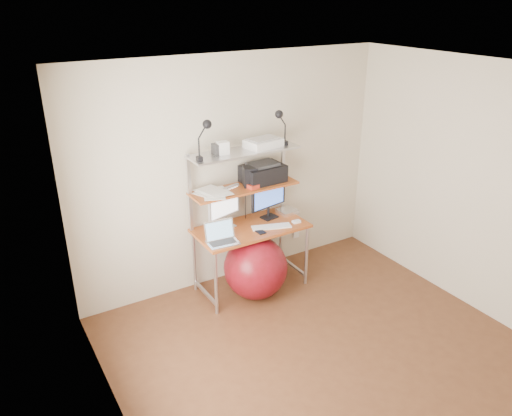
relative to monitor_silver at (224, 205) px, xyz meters
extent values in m
plane|color=brown|center=(0.24, -1.59, -0.99)|extent=(3.60, 3.60, 0.00)
plane|color=white|center=(0.24, -1.59, 1.51)|extent=(3.60, 3.60, 0.00)
plane|color=beige|center=(0.24, 0.21, 0.26)|extent=(3.60, 0.00, 3.60)
plane|color=beige|center=(-1.56, -1.59, 0.26)|extent=(0.00, 3.60, 3.60)
plane|color=beige|center=(2.04, -1.59, 0.26)|extent=(0.00, 3.60, 3.60)
cube|color=#AE5221|center=(0.24, -0.15, -0.27)|extent=(1.20, 0.60, 0.03)
cylinder|color=silver|center=(-0.32, -0.41, -0.64)|extent=(0.04, 0.04, 0.71)
cylinder|color=silver|center=(-0.32, 0.11, -0.64)|extent=(0.04, 0.04, 0.71)
cylinder|color=silver|center=(0.80, -0.41, -0.64)|extent=(0.04, 0.04, 0.71)
cylinder|color=silver|center=(0.80, 0.11, -0.64)|extent=(0.04, 0.04, 0.71)
cube|color=silver|center=(-0.33, 0.11, 0.16)|extent=(0.03, 0.04, 0.84)
cube|color=silver|center=(0.81, 0.11, 0.16)|extent=(0.03, 0.04, 0.84)
cube|color=#AE5221|center=(0.24, -0.02, 0.15)|extent=(1.18, 0.34, 0.02)
cube|color=silver|center=(0.24, -0.02, 0.55)|extent=(1.18, 0.34, 0.02)
cube|color=white|center=(1.09, 0.20, -0.69)|extent=(0.08, 0.01, 0.12)
cube|color=#B3B3B8|center=(0.00, -0.02, -0.24)|extent=(0.22, 0.20, 0.01)
cylinder|color=#B3B3B8|center=(0.00, 0.00, -0.18)|extent=(0.03, 0.03, 0.11)
cube|color=#B3B3B8|center=(0.00, 0.00, 0.03)|extent=(0.41, 0.15, 0.32)
plane|color=white|center=(0.00, -0.02, 0.03)|extent=(0.37, 0.11, 0.38)
cube|color=black|center=(0.53, -0.05, -0.24)|extent=(0.19, 0.16, 0.01)
cylinder|color=black|center=(0.53, -0.03, -0.18)|extent=(0.03, 0.03, 0.10)
cube|color=black|center=(0.53, -0.03, 0.01)|extent=(0.47, 0.12, 0.29)
plane|color=#3F69D9|center=(0.53, -0.05, 0.01)|extent=(0.42, 0.08, 0.43)
cube|color=silver|center=(-0.20, -0.33, -0.24)|extent=(0.32, 0.24, 0.01)
cube|color=#323234|center=(-0.20, -0.33, -0.23)|extent=(0.27, 0.15, 0.00)
cube|color=silver|center=(-0.19, -0.22, -0.14)|extent=(0.31, 0.09, 0.20)
plane|color=#76A0C5|center=(-0.19, -0.22, -0.14)|extent=(0.28, 0.10, 0.27)
cube|color=white|center=(0.42, -0.27, -0.24)|extent=(0.44, 0.25, 0.01)
cube|color=white|center=(0.71, -0.31, -0.24)|extent=(0.09, 0.06, 0.02)
cube|color=silver|center=(0.78, -0.03, -0.23)|extent=(0.21, 0.21, 0.04)
cube|color=black|center=(0.26, -0.29, -0.24)|extent=(0.08, 0.14, 0.01)
cube|color=black|center=(0.49, 0.03, 0.25)|extent=(0.46, 0.32, 0.18)
cube|color=#323234|center=(0.49, 0.03, 0.36)|extent=(0.32, 0.24, 0.03)
cube|color=black|center=(0.31, -0.01, 0.27)|extent=(0.18, 0.18, 0.21)
cube|color=#B8301D|center=(0.32, -0.09, 0.18)|extent=(0.17, 0.13, 0.04)
cube|color=white|center=(0.47, -0.01, 0.60)|extent=(0.40, 0.29, 0.08)
cube|color=#B3B3B8|center=(0.47, -0.01, 0.65)|extent=(0.34, 0.23, 0.01)
cube|color=white|center=(-0.01, -0.02, 0.62)|extent=(0.12, 0.10, 0.13)
cube|color=#323234|center=(-0.05, 0.00, 0.62)|extent=(0.11, 0.11, 0.11)
cube|color=black|center=(-0.30, -0.11, 0.58)|extent=(0.05, 0.06, 0.05)
cylinder|color=black|center=(-0.30, -0.11, 0.70)|extent=(0.02, 0.02, 0.18)
sphere|color=black|center=(-0.21, -0.12, 0.91)|extent=(0.09, 0.09, 0.09)
cube|color=black|center=(0.70, -0.07, 0.58)|extent=(0.05, 0.06, 0.05)
cylinder|color=black|center=(0.70, -0.07, 0.69)|extent=(0.02, 0.02, 0.17)
sphere|color=black|center=(0.61, -0.08, 0.90)|extent=(0.09, 0.09, 0.09)
sphere|color=maroon|center=(0.19, -0.32, -0.65)|extent=(0.68, 0.68, 0.68)
cube|color=white|center=(-0.17, 0.00, 0.16)|extent=(0.30, 0.34, 0.00)
cube|color=white|center=(-0.15, -0.07, 0.17)|extent=(0.30, 0.34, 0.00)
cube|color=white|center=(-0.16, 0.02, 0.17)|extent=(0.23, 0.30, 0.00)
cube|color=white|center=(-0.07, -0.04, 0.18)|extent=(0.22, 0.29, 0.00)
cube|color=white|center=(-0.14, -0.02, 0.18)|extent=(0.27, 0.32, 0.00)
cube|color=white|center=(-0.12, 0.01, 0.19)|extent=(0.27, 0.32, 0.00)
camera|label=1|loc=(-2.18, -4.28, 2.05)|focal=35.00mm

